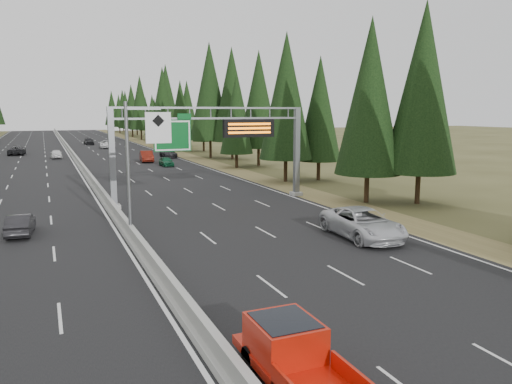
# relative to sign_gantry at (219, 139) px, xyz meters

# --- Properties ---
(road) EXTENTS (32.00, 260.00, 0.08)m
(road) POSITION_rel_sign_gantry_xyz_m (-8.92, 45.12, -5.23)
(road) COLOR black
(road) RESTS_ON ground
(shoulder_right) EXTENTS (3.60, 260.00, 0.06)m
(shoulder_right) POSITION_rel_sign_gantry_xyz_m (8.88, 45.12, -5.24)
(shoulder_right) COLOR olive
(shoulder_right) RESTS_ON ground
(median_barrier) EXTENTS (0.70, 260.00, 0.85)m
(median_barrier) POSITION_rel_sign_gantry_xyz_m (-8.92, 45.12, -4.85)
(median_barrier) COLOR gray
(median_barrier) RESTS_ON road
(sign_gantry) EXTENTS (16.75, 0.98, 7.80)m
(sign_gantry) POSITION_rel_sign_gantry_xyz_m (0.00, 0.00, 0.00)
(sign_gantry) COLOR slate
(sign_gantry) RESTS_ON road
(hov_sign_pole) EXTENTS (2.80, 0.50, 8.00)m
(hov_sign_pole) POSITION_rel_sign_gantry_xyz_m (-8.33, -9.92, -0.54)
(hov_sign_pole) COLOR slate
(hov_sign_pole) RESTS_ON road
(tree_row_right) EXTENTS (11.29, 243.99, 18.88)m
(tree_row_right) POSITION_rel_sign_gantry_xyz_m (13.00, 33.07, 3.87)
(tree_row_right) COLOR black
(tree_row_right) RESTS_ON ground
(silver_minivan) EXTENTS (3.25, 6.46, 1.75)m
(silver_minivan) POSITION_rel_sign_gantry_xyz_m (3.82, -14.96, -4.31)
(silver_minivan) COLOR silver
(silver_minivan) RESTS_ON road
(red_pickup) EXTENTS (1.85, 5.18, 1.69)m
(red_pickup) POSITION_rel_sign_gantry_xyz_m (-7.42, -27.65, -4.25)
(red_pickup) COLOR black
(red_pickup) RESTS_ON road
(car_ahead_green) EXTENTS (1.55, 3.77, 1.28)m
(car_ahead_green) POSITION_rel_sign_gantry_xyz_m (2.08, 28.63, -4.55)
(car_ahead_green) COLOR #124F2F
(car_ahead_green) RESTS_ON road
(car_ahead_dkred) EXTENTS (2.18, 5.10, 1.64)m
(car_ahead_dkred) POSITION_rel_sign_gantry_xyz_m (0.72, 35.50, -4.37)
(car_ahead_dkred) COLOR maroon
(car_ahead_dkred) RESTS_ON road
(car_ahead_dkgrey) EXTENTS (2.15, 5.12, 1.48)m
(car_ahead_dkgrey) POSITION_rel_sign_gantry_xyz_m (5.36, 41.40, -4.45)
(car_ahead_dkgrey) COLOR black
(car_ahead_dkgrey) RESTS_ON road
(car_ahead_white) EXTENTS (3.05, 5.88, 1.58)m
(car_ahead_white) POSITION_rel_sign_gantry_xyz_m (-1.40, 67.11, -4.40)
(car_ahead_white) COLOR silver
(car_ahead_white) RESTS_ON road
(car_ahead_far) EXTENTS (2.09, 4.83, 1.62)m
(car_ahead_far) POSITION_rel_sign_gantry_xyz_m (-3.84, 79.86, -4.38)
(car_ahead_far) COLOR black
(car_ahead_far) RESTS_ON road
(car_onc_near) EXTENTS (1.69, 4.01, 1.29)m
(car_onc_near) POSITION_rel_sign_gantry_xyz_m (-14.92, -6.18, -4.54)
(car_onc_near) COLOR black
(car_onc_near) RESTS_ON road
(car_onc_white) EXTENTS (1.71, 4.23, 1.44)m
(car_onc_white) POSITION_rel_sign_gantry_xyz_m (-11.52, 46.78, -4.47)
(car_onc_white) COLOR silver
(car_onc_white) RESTS_ON road
(car_onc_far) EXTENTS (2.89, 5.79, 1.57)m
(car_onc_far) POSITION_rel_sign_gantry_xyz_m (-17.65, 56.52, -4.40)
(car_onc_far) COLOR black
(car_onc_far) RESTS_ON road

